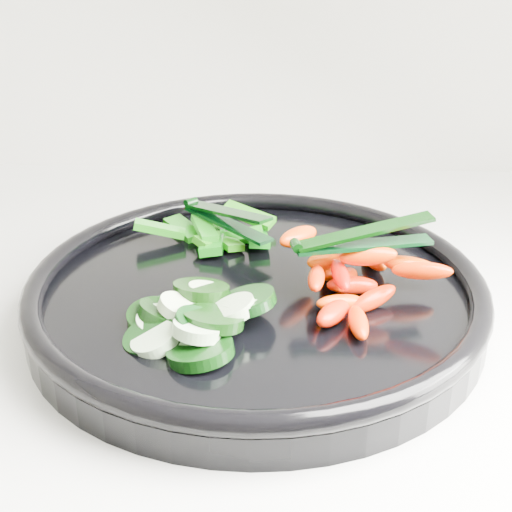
{
  "coord_description": "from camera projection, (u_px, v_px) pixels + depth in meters",
  "views": [
    {
      "loc": [
        -0.19,
        1.11,
        1.24
      ],
      "look_at": [
        -0.21,
        1.63,
        0.99
      ],
      "focal_mm": 50.0,
      "sensor_mm": 36.0,
      "label": 1
    }
  ],
  "objects": [
    {
      "name": "cucumber_pile",
      "position": [
        192.0,
        317.0,
        0.53
      ],
      "size": [
        0.12,
        0.13,
        0.04
      ],
      "color": "black",
      "rests_on": "veggie_tray"
    },
    {
      "name": "carrot_pile",
      "position": [
        353.0,
        273.0,
        0.57
      ],
      "size": [
        0.14,
        0.15,
        0.05
      ],
      "color": "#DA3E00",
      "rests_on": "veggie_tray"
    },
    {
      "name": "tong_pepper",
      "position": [
        224.0,
        216.0,
        0.66
      ],
      "size": [
        0.09,
        0.09,
        0.02
      ],
      "color": "black",
      "rests_on": "pepper_pile"
    },
    {
      "name": "veggie_tray",
      "position": [
        256.0,
        294.0,
        0.59
      ],
      "size": [
        0.41,
        0.41,
        0.04
      ],
      "color": "black",
      "rests_on": "counter"
    },
    {
      "name": "pepper_pile",
      "position": [
        216.0,
        234.0,
        0.67
      ],
      "size": [
        0.13,
        0.09,
        0.03
      ],
      "color": "#0D6309",
      "rests_on": "veggie_tray"
    },
    {
      "name": "tong_carrot",
      "position": [
        360.0,
        239.0,
        0.55
      ],
      "size": [
        0.11,
        0.04,
        0.02
      ],
      "color": "black",
      "rests_on": "carrot_pile"
    }
  ]
}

